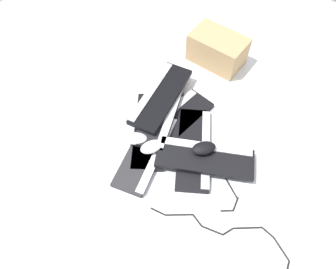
{
  "coord_description": "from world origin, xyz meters",
  "views": [
    {
      "loc": [
        0.45,
        -0.57,
        1.24
      ],
      "look_at": [
        -0.02,
        0.03,
        0.04
      ],
      "focal_mm": 32.0,
      "sensor_mm": 36.0,
      "label": 1
    }
  ],
  "objects_px": {
    "mouse_1": "(152,147)",
    "mouse_2": "(204,148)",
    "keyboard_5": "(205,158)",
    "keyboard_6": "(161,96)",
    "keyboard_3": "(146,151)",
    "keyboard_0": "(194,148)",
    "mouse_3": "(155,125)",
    "keyboard_4": "(161,111)",
    "keyboard_1": "(174,122)",
    "mouse_0": "(136,139)",
    "keyboard_2": "(151,130)",
    "cardboard_box": "(217,49)"
  },
  "relations": [
    {
      "from": "keyboard_1",
      "to": "keyboard_2",
      "type": "distance_m",
      "value": 0.13
    },
    {
      "from": "keyboard_6",
      "to": "mouse_2",
      "type": "xyz_separation_m",
      "value": [
        0.34,
        -0.12,
        0.01
      ]
    },
    {
      "from": "keyboard_0",
      "to": "mouse_2",
      "type": "distance_m",
      "value": 0.08
    },
    {
      "from": "keyboard_4",
      "to": "cardboard_box",
      "type": "height_order",
      "value": "cardboard_box"
    },
    {
      "from": "keyboard_1",
      "to": "keyboard_4",
      "type": "relative_size",
      "value": 0.98
    },
    {
      "from": "keyboard_5",
      "to": "mouse_1",
      "type": "height_order",
      "value": "mouse_1"
    },
    {
      "from": "keyboard_0",
      "to": "mouse_3",
      "type": "height_order",
      "value": "mouse_3"
    },
    {
      "from": "keyboard_0",
      "to": "keyboard_6",
      "type": "xyz_separation_m",
      "value": [
        -0.29,
        0.12,
        0.06
      ]
    },
    {
      "from": "keyboard_6",
      "to": "mouse_3",
      "type": "bearing_deg",
      "value": -61.87
    },
    {
      "from": "keyboard_0",
      "to": "mouse_0",
      "type": "bearing_deg",
      "value": -149.07
    },
    {
      "from": "mouse_2",
      "to": "keyboard_1",
      "type": "bearing_deg",
      "value": -68.49
    },
    {
      "from": "keyboard_5",
      "to": "mouse_2",
      "type": "bearing_deg",
      "value": 139.34
    },
    {
      "from": "keyboard_2",
      "to": "mouse_0",
      "type": "xyz_separation_m",
      "value": [
        -0.01,
        -0.1,
        0.04
      ]
    },
    {
      "from": "keyboard_4",
      "to": "keyboard_1",
      "type": "bearing_deg",
      "value": 2.42
    },
    {
      "from": "mouse_0",
      "to": "keyboard_2",
      "type": "bearing_deg",
      "value": 48.49
    },
    {
      "from": "keyboard_6",
      "to": "mouse_1",
      "type": "xyz_separation_m",
      "value": [
        0.14,
        -0.25,
        -0.02
      ]
    },
    {
      "from": "keyboard_3",
      "to": "keyboard_4",
      "type": "bearing_deg",
      "value": 109.25
    },
    {
      "from": "mouse_2",
      "to": "cardboard_box",
      "type": "bearing_deg",
      "value": -113.45
    },
    {
      "from": "keyboard_2",
      "to": "mouse_1",
      "type": "distance_m",
      "value": 0.12
    },
    {
      "from": "keyboard_0",
      "to": "keyboard_5",
      "type": "bearing_deg",
      "value": -20.38
    },
    {
      "from": "mouse_2",
      "to": "keyboard_2",
      "type": "bearing_deg",
      "value": -42.93
    },
    {
      "from": "keyboard_1",
      "to": "keyboard_2",
      "type": "xyz_separation_m",
      "value": [
        -0.06,
        -0.11,
        0.0
      ]
    },
    {
      "from": "mouse_3",
      "to": "keyboard_0",
      "type": "bearing_deg",
      "value": 124.55
    },
    {
      "from": "keyboard_0",
      "to": "keyboard_4",
      "type": "relative_size",
      "value": 0.97
    },
    {
      "from": "keyboard_3",
      "to": "keyboard_6",
      "type": "relative_size",
      "value": 1.01
    },
    {
      "from": "keyboard_2",
      "to": "cardboard_box",
      "type": "bearing_deg",
      "value": 91.11
    },
    {
      "from": "mouse_3",
      "to": "cardboard_box",
      "type": "height_order",
      "value": "cardboard_box"
    },
    {
      "from": "mouse_0",
      "to": "mouse_3",
      "type": "distance_m",
      "value": 0.12
    },
    {
      "from": "keyboard_0",
      "to": "keyboard_6",
      "type": "distance_m",
      "value": 0.32
    },
    {
      "from": "keyboard_1",
      "to": "keyboard_4",
      "type": "xyz_separation_m",
      "value": [
        -0.08,
        -0.0,
        0.03
      ]
    },
    {
      "from": "keyboard_2",
      "to": "keyboard_6",
      "type": "relative_size",
      "value": 0.97
    },
    {
      "from": "keyboard_3",
      "to": "cardboard_box",
      "type": "distance_m",
      "value": 0.72
    },
    {
      "from": "keyboard_1",
      "to": "mouse_0",
      "type": "relative_size",
      "value": 4.12
    },
    {
      "from": "keyboard_4",
      "to": "mouse_3",
      "type": "bearing_deg",
      "value": -71.85
    },
    {
      "from": "keyboard_6",
      "to": "mouse_1",
      "type": "relative_size",
      "value": 4.19
    },
    {
      "from": "keyboard_3",
      "to": "keyboard_0",
      "type": "bearing_deg",
      "value": 40.63
    },
    {
      "from": "keyboard_1",
      "to": "cardboard_box",
      "type": "xyz_separation_m",
      "value": [
        -0.08,
        0.5,
        0.07
      ]
    },
    {
      "from": "mouse_2",
      "to": "mouse_3",
      "type": "xyz_separation_m",
      "value": [
        -0.27,
        -0.02,
        -0.03
      ]
    },
    {
      "from": "keyboard_4",
      "to": "mouse_2",
      "type": "distance_m",
      "value": 0.3
    },
    {
      "from": "keyboard_1",
      "to": "cardboard_box",
      "type": "relative_size",
      "value": 1.5
    },
    {
      "from": "keyboard_5",
      "to": "keyboard_6",
      "type": "xyz_separation_m",
      "value": [
        -0.37,
        0.14,
        0.03
      ]
    },
    {
      "from": "keyboard_2",
      "to": "keyboard_3",
      "type": "distance_m",
      "value": 0.12
    },
    {
      "from": "keyboard_2",
      "to": "mouse_1",
      "type": "height_order",
      "value": "mouse_1"
    },
    {
      "from": "keyboard_3",
      "to": "mouse_0",
      "type": "height_order",
      "value": "mouse_0"
    },
    {
      "from": "mouse_3",
      "to": "mouse_1",
      "type": "bearing_deg",
      "value": 59.76
    },
    {
      "from": "keyboard_1",
      "to": "keyboard_6",
      "type": "relative_size",
      "value": 0.98
    },
    {
      "from": "mouse_1",
      "to": "mouse_2",
      "type": "height_order",
      "value": "mouse_2"
    },
    {
      "from": "keyboard_6",
      "to": "keyboard_3",
      "type": "bearing_deg",
      "value": -65.43
    },
    {
      "from": "mouse_1",
      "to": "mouse_3",
      "type": "relative_size",
      "value": 1.0
    },
    {
      "from": "keyboard_4",
      "to": "cardboard_box",
      "type": "distance_m",
      "value": 0.51
    }
  ]
}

